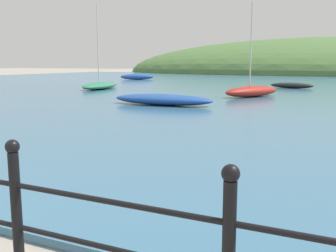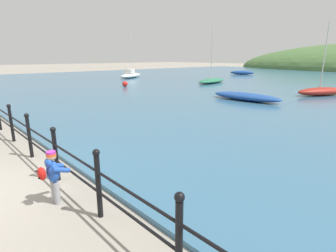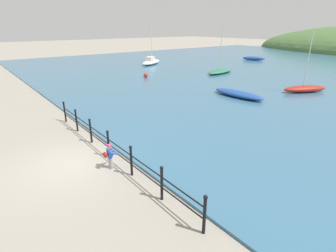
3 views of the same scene
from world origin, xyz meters
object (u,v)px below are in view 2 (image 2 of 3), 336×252
Objects in this scene: child_in_coat at (52,173)px; boat_mid_harbor at (246,97)px; boat_nearest_quay at (322,91)px; boat_far_right at (242,73)px; mooring_buoy at (125,84)px; boat_blue_hull at (131,75)px; boat_red_dinghy at (212,80)px.

child_in_coat is 13.13m from boat_mid_harbor.
boat_mid_harbor is 6.03m from boat_nearest_quay.
boat_far_right is 21.90m from mooring_buoy.
boat_blue_hull is (-6.23, -15.54, 0.07)m from boat_far_right.
boat_nearest_quay is at bearing 66.57° from boat_mid_harbor.
mooring_buoy is (-11.23, -1.07, 0.01)m from boat_mid_harbor.
boat_red_dinghy is 11.57× the size of mooring_buoy.
child_in_coat is 37.34m from boat_far_right.
child_in_coat is 2.12× the size of mooring_buoy.
boat_nearest_quay is at bearing 94.01° from child_in_coat.
boat_mid_harbor is 9.30× the size of mooring_buoy.
child_in_coat is at bearing -85.99° from boat_nearest_quay.
boat_red_dinghy is at bearing 120.82° from child_in_coat.
boat_red_dinghy is at bearing 138.50° from boat_mid_harbor.
boat_blue_hull reaches higher than boat_far_right.
boat_nearest_quay is (-1.27, 18.14, -0.21)m from child_in_coat.
boat_blue_hull reaches higher than mooring_buoy.
child_in_coat reaches higher than mooring_buoy.
child_in_coat is at bearing -37.75° from mooring_buoy.
boat_mid_harbor is at bearing 5.42° from mooring_buoy.
child_in_coat is 18.19m from boat_nearest_quay.
boat_nearest_quay is (21.73, 0.32, -0.07)m from boat_blue_hull.
boat_red_dinghy is 1.61× the size of boat_far_right.
child_in_coat is at bearing -63.32° from boat_far_right.
boat_far_right is 0.57× the size of boat_blue_hull.
boat_red_dinghy reaches higher than mooring_buoy.
child_in_coat is at bearing -59.18° from boat_red_dinghy.
boat_blue_hull is at bearing 164.91° from boat_mid_harbor.
child_in_coat is 0.21× the size of boat_nearest_quay.
child_in_coat is 0.29× the size of boat_far_right.
mooring_buoy is at bearing -174.58° from boat_mid_harbor.
boat_blue_hull reaches higher than boat_mid_harbor.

